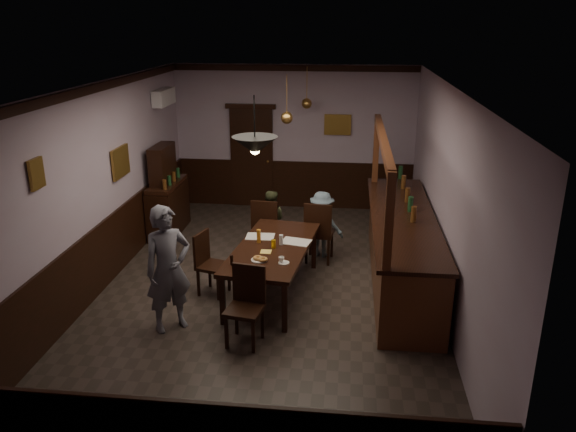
# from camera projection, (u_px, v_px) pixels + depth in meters

# --- Properties ---
(room) EXTENTS (5.01, 8.01, 3.01)m
(room) POSITION_uv_depth(u_px,v_px,m) (267.00, 194.00, 7.97)
(room) COLOR #2D2621
(room) RESTS_ON ground
(dining_table) EXTENTS (1.26, 2.30, 0.75)m
(dining_table) POSITION_uv_depth(u_px,v_px,m) (273.00, 250.00, 8.11)
(dining_table) COLOR black
(dining_table) RESTS_ON ground
(chair_far_left) EXTENTS (0.49, 0.49, 1.04)m
(chair_far_left) POSITION_uv_depth(u_px,v_px,m) (266.00, 226.00, 9.41)
(chair_far_left) COLOR black
(chair_far_left) RESTS_ON ground
(chair_far_right) EXTENTS (0.51, 0.51, 1.05)m
(chair_far_right) POSITION_uv_depth(u_px,v_px,m) (319.00, 230.00, 9.21)
(chair_far_right) COLOR black
(chair_far_right) RESTS_ON ground
(chair_near) EXTENTS (0.50, 0.50, 0.99)m
(chair_near) POSITION_uv_depth(u_px,v_px,m) (246.00, 301.00, 6.95)
(chair_near) COLOR black
(chair_near) RESTS_ON ground
(chair_side) EXTENTS (0.50, 0.50, 0.94)m
(chair_side) POSITION_uv_depth(u_px,v_px,m) (208.00, 260.00, 8.20)
(chair_side) COLOR black
(chair_side) RESTS_ON ground
(person_standing) EXTENTS (0.73, 0.70, 1.68)m
(person_standing) POSITION_uv_depth(u_px,v_px,m) (168.00, 269.00, 7.14)
(person_standing) COLOR slate
(person_standing) RESTS_ON ground
(person_seated_left) EXTENTS (0.57, 0.46, 1.10)m
(person_seated_left) POSITION_uv_depth(u_px,v_px,m) (270.00, 221.00, 9.68)
(person_seated_left) COLOR #42482B
(person_seated_left) RESTS_ON ground
(person_seated_right) EXTENTS (0.82, 0.59, 1.14)m
(person_seated_right) POSITION_uv_depth(u_px,v_px,m) (322.00, 224.00, 9.48)
(person_seated_right) COLOR slate
(person_seated_right) RESTS_ON ground
(newspaper_left) EXTENTS (0.43, 0.31, 0.01)m
(newspaper_left) POSITION_uv_depth(u_px,v_px,m) (260.00, 236.00, 8.44)
(newspaper_left) COLOR silver
(newspaper_left) RESTS_ON dining_table
(newspaper_right) EXTENTS (0.48, 0.39, 0.01)m
(newspaper_right) POSITION_uv_depth(u_px,v_px,m) (296.00, 242.00, 8.24)
(newspaper_right) COLOR silver
(newspaper_right) RESTS_ON dining_table
(napkin) EXTENTS (0.17, 0.17, 0.00)m
(napkin) POSITION_uv_depth(u_px,v_px,m) (266.00, 252.00, 7.90)
(napkin) COLOR #EECA58
(napkin) RESTS_ON dining_table
(saucer) EXTENTS (0.15, 0.15, 0.01)m
(saucer) POSITION_uv_depth(u_px,v_px,m) (284.00, 263.00, 7.53)
(saucer) COLOR white
(saucer) RESTS_ON dining_table
(coffee_cup) EXTENTS (0.09, 0.09, 0.07)m
(coffee_cup) POSITION_uv_depth(u_px,v_px,m) (281.00, 259.00, 7.52)
(coffee_cup) COLOR white
(coffee_cup) RESTS_ON saucer
(pastry_plate) EXTENTS (0.22, 0.22, 0.01)m
(pastry_plate) POSITION_uv_depth(u_px,v_px,m) (259.00, 260.00, 7.61)
(pastry_plate) COLOR white
(pastry_plate) RESTS_ON dining_table
(pastry_ring_a) EXTENTS (0.13, 0.13, 0.04)m
(pastry_ring_a) POSITION_uv_depth(u_px,v_px,m) (258.00, 258.00, 7.61)
(pastry_ring_a) COLOR #C68C47
(pastry_ring_a) RESTS_ON pastry_plate
(pastry_ring_b) EXTENTS (0.13, 0.13, 0.04)m
(pastry_ring_b) POSITION_uv_depth(u_px,v_px,m) (263.00, 259.00, 7.56)
(pastry_ring_b) COLOR #C68C47
(pastry_ring_b) RESTS_ON pastry_plate
(soda_can) EXTENTS (0.07, 0.07, 0.12)m
(soda_can) POSITION_uv_depth(u_px,v_px,m) (274.00, 244.00, 8.02)
(soda_can) COLOR yellow
(soda_can) RESTS_ON dining_table
(beer_glass) EXTENTS (0.06, 0.06, 0.20)m
(beer_glass) POSITION_uv_depth(u_px,v_px,m) (259.00, 236.00, 8.19)
(beer_glass) COLOR #BF721E
(beer_glass) RESTS_ON dining_table
(water_glass) EXTENTS (0.06, 0.06, 0.15)m
(water_glass) POSITION_uv_depth(u_px,v_px,m) (281.00, 240.00, 8.13)
(water_glass) COLOR silver
(water_glass) RESTS_ON dining_table
(pepper_mill) EXTENTS (0.04, 0.04, 0.14)m
(pepper_mill) POSITION_uv_depth(u_px,v_px,m) (232.00, 260.00, 7.46)
(pepper_mill) COLOR black
(pepper_mill) RESTS_ON dining_table
(sideboard) EXTENTS (0.45, 1.27, 1.68)m
(sideboard) POSITION_uv_depth(u_px,v_px,m) (167.00, 198.00, 10.50)
(sideboard) COLOR black
(sideboard) RESTS_ON ground
(bar_counter) EXTENTS (0.94, 4.05, 2.27)m
(bar_counter) POSITION_uv_depth(u_px,v_px,m) (401.00, 247.00, 8.53)
(bar_counter) COLOR #4E2715
(bar_counter) RESTS_ON ground
(door_back) EXTENTS (0.90, 0.06, 2.10)m
(door_back) POSITION_uv_depth(u_px,v_px,m) (252.00, 158.00, 11.92)
(door_back) COLOR black
(door_back) RESTS_ON ground
(ac_unit) EXTENTS (0.20, 0.85, 0.30)m
(ac_unit) POSITION_uv_depth(u_px,v_px,m) (164.00, 97.00, 10.62)
(ac_unit) COLOR white
(ac_unit) RESTS_ON ground
(picture_left_small) EXTENTS (0.04, 0.28, 0.36)m
(picture_left_small) POSITION_uv_depth(u_px,v_px,m) (36.00, 174.00, 6.51)
(picture_left_small) COLOR olive
(picture_left_small) RESTS_ON ground
(picture_left_large) EXTENTS (0.04, 0.62, 0.48)m
(picture_left_large) POSITION_uv_depth(u_px,v_px,m) (121.00, 162.00, 8.91)
(picture_left_large) COLOR olive
(picture_left_large) RESTS_ON ground
(picture_back) EXTENTS (0.55, 0.04, 0.42)m
(picture_back) POSITION_uv_depth(u_px,v_px,m) (338.00, 125.00, 11.49)
(picture_back) COLOR olive
(picture_back) RESTS_ON ground
(pendant_iron) EXTENTS (0.56, 0.56, 0.72)m
(pendant_iron) POSITION_uv_depth(u_px,v_px,m) (255.00, 146.00, 6.81)
(pendant_iron) COLOR black
(pendant_iron) RESTS_ON ground
(pendant_brass_mid) EXTENTS (0.20, 0.20, 0.81)m
(pendant_brass_mid) POSITION_uv_depth(u_px,v_px,m) (287.00, 118.00, 9.30)
(pendant_brass_mid) COLOR #BF8C3F
(pendant_brass_mid) RESTS_ON ground
(pendant_brass_far) EXTENTS (0.20, 0.20, 0.81)m
(pendant_brass_far) POSITION_uv_depth(u_px,v_px,m) (307.00, 104.00, 10.87)
(pendant_brass_far) COLOR #BF8C3F
(pendant_brass_far) RESTS_ON ground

